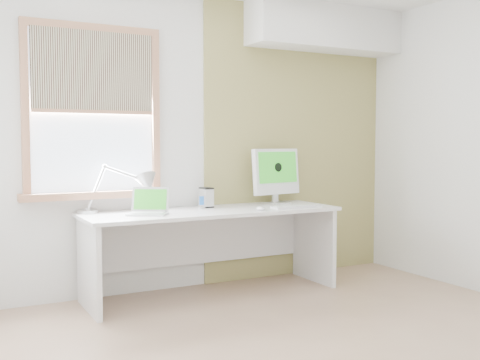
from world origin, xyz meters
TOP-DOWN VIEW (x-y plane):
  - room at (0.00, 0.00)m, footprint 4.04×3.54m
  - accent_wall at (1.00, 1.74)m, footprint 2.00×0.02m
  - soffit at (1.20, 1.57)m, footprint 1.60×0.40m
  - window at (-1.00, 1.71)m, footprint 1.20×0.14m
  - desk at (-0.09, 1.44)m, footprint 2.20×0.70m
  - desk_lamp at (-0.70, 1.54)m, footprint 0.67×0.38m
  - laptop at (-0.66, 1.35)m, footprint 0.38×0.36m
  - phone_dock at (-0.14, 1.51)m, footprint 0.07×0.07m
  - external_drive at (-0.05, 1.58)m, footprint 0.09×0.14m
  - imac at (0.66, 1.57)m, footprint 0.53×0.21m
  - keyboard at (0.63, 1.18)m, footprint 0.46×0.13m
  - mouse at (0.26, 1.16)m, footprint 0.07×0.11m

SIDE VIEW (x-z plane):
  - desk at x=-0.09m, z-range 0.17..0.90m
  - keyboard at x=0.63m, z-range 0.73..0.75m
  - mouse at x=0.26m, z-range 0.73..0.76m
  - phone_dock at x=-0.14m, z-range 0.70..0.82m
  - laptop at x=-0.66m, z-range 0.68..0.89m
  - external_drive at x=-0.05m, z-range 0.73..0.90m
  - desk_lamp at x=-0.70m, z-range 0.74..1.13m
  - imac at x=0.66m, z-range 0.76..1.27m
  - room at x=0.00m, z-range -0.02..2.62m
  - accent_wall at x=1.00m, z-range 0.00..2.60m
  - window at x=-1.00m, z-range 0.83..2.25m
  - soffit at x=1.20m, z-range 2.19..2.61m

